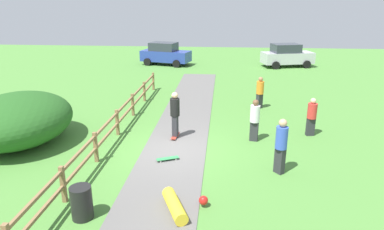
% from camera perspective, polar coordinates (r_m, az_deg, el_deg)
% --- Properties ---
extents(ground_plane, '(60.00, 60.00, 0.00)m').
position_cam_1_polar(ground_plane, '(13.34, -2.83, -5.64)').
color(ground_plane, '#4C8438').
extents(asphalt_path, '(2.40, 28.00, 0.02)m').
position_cam_1_polar(asphalt_path, '(13.34, -2.83, -5.60)').
color(asphalt_path, '#605E5B').
rests_on(asphalt_path, ground_plane).
extents(wooden_fence, '(0.12, 18.12, 1.10)m').
position_cam_1_polar(wooden_fence, '(13.68, -13.74, -2.53)').
color(wooden_fence, olive).
rests_on(wooden_fence, ground_plane).
extents(bush_large, '(3.92, 4.71, 1.98)m').
position_cam_1_polar(bush_large, '(15.16, -26.58, -0.64)').
color(bush_large, '#23561E').
rests_on(bush_large, ground_plane).
extents(trash_bin, '(0.56, 0.56, 0.90)m').
position_cam_1_polar(trash_bin, '(9.69, -17.65, -13.54)').
color(trash_bin, black).
rests_on(trash_bin, ground_plane).
extents(skater_riding, '(0.42, 0.82, 1.92)m').
position_cam_1_polar(skater_riding, '(14.04, -2.81, 0.43)').
color(skater_riding, '#B23326').
rests_on(skater_riding, asphalt_path).
extents(skater_fallen, '(1.33, 1.43, 0.36)m').
position_cam_1_polar(skater_fallen, '(9.63, -2.45, -14.54)').
color(skater_fallen, yellow).
rests_on(skater_fallen, asphalt_path).
extents(skateboard_loose, '(0.81, 0.51, 0.08)m').
position_cam_1_polar(skateboard_loose, '(12.42, -4.01, -7.13)').
color(skateboard_loose, '#338C4C').
rests_on(skateboard_loose, asphalt_path).
extents(bystander_white, '(0.46, 0.46, 1.73)m').
position_cam_1_polar(bystander_white, '(14.01, 10.25, -0.54)').
color(bystander_white, '#2D2D33').
rests_on(bystander_white, ground_plane).
extents(bystander_red, '(0.43, 0.43, 1.62)m').
position_cam_1_polar(bystander_red, '(15.19, 19.04, -0.04)').
color(bystander_red, '#2D2D33').
rests_on(bystander_red, ground_plane).
extents(bystander_orange, '(0.54, 0.54, 1.68)m').
position_cam_1_polar(bystander_orange, '(18.35, 11.08, 3.85)').
color(bystander_orange, '#2D2D33').
rests_on(bystander_orange, ground_plane).
extents(bystander_blue, '(0.53, 0.53, 1.88)m').
position_cam_1_polar(bystander_blue, '(11.55, 14.41, -4.55)').
color(bystander_blue, '#2D2D33').
rests_on(bystander_blue, ground_plane).
extents(parked_car_silver, '(4.49, 2.76, 1.92)m').
position_cam_1_polar(parked_car_silver, '(30.65, 15.30, 9.41)').
color(parked_car_silver, '#B7B7BC').
rests_on(parked_car_silver, ground_plane).
extents(parked_car_blue, '(4.49, 2.78, 1.92)m').
position_cam_1_polar(parked_car_blue, '(30.62, -4.42, 9.99)').
color(parked_car_blue, '#283D99').
rests_on(parked_car_blue, ground_plane).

